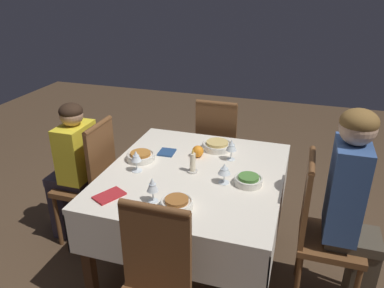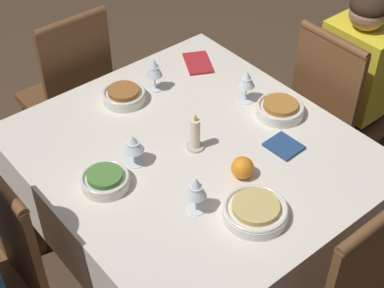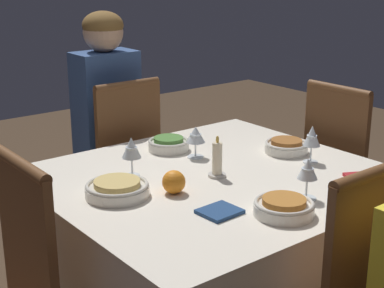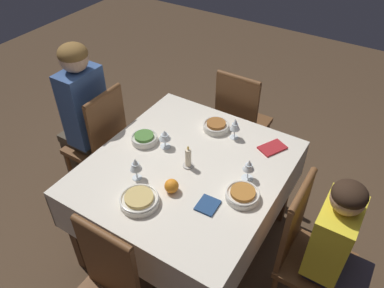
% 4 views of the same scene
% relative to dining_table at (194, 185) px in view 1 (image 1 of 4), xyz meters
% --- Properties ---
extents(ground_plane, '(8.00, 8.00, 0.00)m').
position_rel_dining_table_xyz_m(ground_plane, '(0.00, 0.00, -0.65)').
color(ground_plane, '#4C3826').
extents(dining_table, '(1.23, 1.12, 0.74)m').
position_rel_dining_table_xyz_m(dining_table, '(0.00, 0.00, 0.00)').
color(dining_table, silver).
rests_on(dining_table, ground_plane).
extents(chair_south, '(0.37, 0.37, 0.98)m').
position_rel_dining_table_xyz_m(chair_south, '(-0.07, -0.80, -0.11)').
color(chair_south, brown).
rests_on(chair_south, ground_plane).
extents(chair_north, '(0.37, 0.37, 0.98)m').
position_rel_dining_table_xyz_m(chair_north, '(0.04, 0.80, -0.11)').
color(chair_north, brown).
rests_on(chair_north, ground_plane).
extents(chair_east, '(0.37, 0.37, 0.98)m').
position_rel_dining_table_xyz_m(chair_east, '(0.85, 0.05, -0.11)').
color(chair_east, brown).
rests_on(chair_east, ground_plane).
extents(person_adult_denim, '(0.30, 0.34, 1.28)m').
position_rel_dining_table_xyz_m(person_adult_denim, '(-0.07, -0.94, 0.08)').
color(person_adult_denim, '#4C4233').
rests_on(person_adult_denim, ground_plane).
extents(person_child_yellow, '(0.30, 0.33, 1.10)m').
position_rel_dining_table_xyz_m(person_child_yellow, '(0.04, 0.96, -0.04)').
color(person_child_yellow, '#383342').
rests_on(person_child_yellow, ground_plane).
extents(bowl_south, '(0.17, 0.17, 0.06)m').
position_rel_dining_table_xyz_m(bowl_south, '(-0.05, -0.36, 0.12)').
color(bowl_south, silver).
rests_on(bowl_south, dining_table).
extents(wine_glass_south, '(0.08, 0.08, 0.13)m').
position_rel_dining_table_xyz_m(wine_glass_south, '(-0.08, -0.21, 0.18)').
color(wine_glass_south, white).
rests_on(wine_glass_south, dining_table).
extents(bowl_north, '(0.19, 0.19, 0.06)m').
position_rel_dining_table_xyz_m(bowl_north, '(0.06, 0.40, 0.12)').
color(bowl_north, silver).
rests_on(bowl_north, dining_table).
extents(wine_glass_north, '(0.07, 0.07, 0.14)m').
position_rel_dining_table_xyz_m(wine_glass_north, '(-0.09, 0.36, 0.19)').
color(wine_glass_north, white).
rests_on(wine_glass_north, dining_table).
extents(bowl_east, '(0.22, 0.22, 0.06)m').
position_rel_dining_table_xyz_m(bowl_east, '(0.39, -0.06, 0.12)').
color(bowl_east, silver).
rests_on(bowl_east, dining_table).
extents(wine_glass_east, '(0.07, 0.07, 0.15)m').
position_rel_dining_table_xyz_m(wine_glass_east, '(0.24, -0.19, 0.20)').
color(wine_glass_east, white).
rests_on(wine_glass_east, dining_table).
extents(bowl_west, '(0.18, 0.18, 0.06)m').
position_rel_dining_table_xyz_m(bowl_west, '(-0.41, -0.03, 0.12)').
color(bowl_west, silver).
rests_on(bowl_west, dining_table).
extents(wine_glass_west, '(0.07, 0.07, 0.15)m').
position_rel_dining_table_xyz_m(wine_glass_west, '(-0.39, 0.12, 0.20)').
color(wine_glass_west, white).
rests_on(wine_glass_west, dining_table).
extents(candle_centerpiece, '(0.07, 0.07, 0.16)m').
position_rel_dining_table_xyz_m(candle_centerpiece, '(0.00, 0.01, 0.15)').
color(candle_centerpiece, beige).
rests_on(candle_centerpiece, dining_table).
extents(orange_fruit, '(0.08, 0.08, 0.08)m').
position_rel_dining_table_xyz_m(orange_fruit, '(0.22, 0.04, 0.13)').
color(orange_fruit, orange).
rests_on(orange_fruit, dining_table).
extents(napkin_red_folded, '(0.20, 0.17, 0.01)m').
position_rel_dining_table_xyz_m(napkin_red_folded, '(-0.42, 0.38, 0.10)').
color(napkin_red_folded, '#AD2328').
rests_on(napkin_red_folded, dining_table).
extents(napkin_spare_side, '(0.13, 0.11, 0.01)m').
position_rel_dining_table_xyz_m(napkin_spare_side, '(0.21, 0.27, 0.10)').
color(napkin_spare_side, navy).
rests_on(napkin_spare_side, dining_table).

